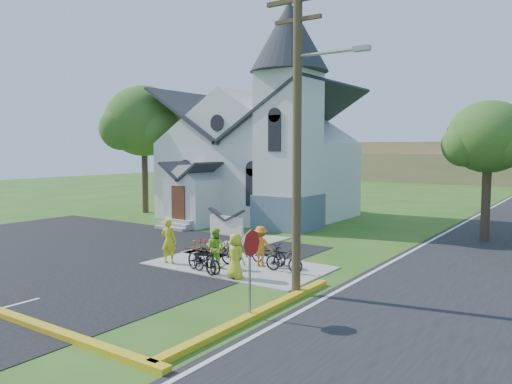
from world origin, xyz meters
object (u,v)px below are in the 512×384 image
Objects in this scene: cyclist_3 at (261,246)px; bike_0 at (215,251)px; cyclist_4 at (236,256)px; church_sign at (226,226)px; bike_2 at (202,259)px; utility_pole at (299,125)px; cyclist_0 at (169,241)px; cyclist_1 at (215,248)px; bike_3 at (284,260)px; stop_sign at (251,255)px; bike_4 at (268,253)px; bike_1 at (207,261)px; cyclist_2 at (237,255)px.

bike_0 is at bearing -0.30° from cyclist_3.
cyclist_4 is (2.10, -1.43, 0.34)m from bike_0.
church_sign is 4.98m from bike_2.
utility_pole is 5.56× the size of cyclist_0.
utility_pole is 6.44m from cyclist_1.
bike_3 is at bearing 130.79° from utility_pole.
utility_pole is at bearing -120.64° from bike_0.
bike_3 is 2.02m from cyclist_4.
bike_3 is at bearing 111.15° from stop_sign.
bike_3 is (2.52, 1.75, -0.04)m from bike_2.
bike_2 is at bearing 157.00° from bike_4.
church_sign is 1.21× the size of bike_0.
cyclist_2 reaches higher than bike_1.
cyclist_2 is 0.98× the size of cyclist_4.
cyclist_4 is (-0.95, -1.75, 0.35)m from bike_3.
cyclist_3 is (1.25, 2.08, 0.28)m from bike_2.
church_sign is 1.22× the size of cyclist_0.
cyclist_2 is at bearing -73.99° from bike_1.
bike_1 is 2.34m from cyclist_3.
cyclist_2 reaches higher than cyclist_3.
cyclist_4 is at bearing -82.05° from bike_1.
cyclist_4 is (3.65, -0.38, -0.09)m from cyclist_0.
stop_sign is 1.43× the size of bike_4.
cyclist_3 is 0.91× the size of bike_4.
bike_2 is (2.08, -0.38, -0.39)m from cyclist_0.
cyclist_0 is 1.14× the size of cyclist_3.
cyclist_2 reaches higher than bike_3.
church_sign is 5.50m from bike_3.
cyclist_4 is (0.32, -2.08, 0.02)m from cyclist_3.
cyclist_1 is 0.89× the size of bike_4.
bike_1 is 2.88m from bike_3.
cyclist_2 is (1.56, -0.72, 0.03)m from cyclist_1.
utility_pole is 5.59m from bike_3.
bike_4 is at bearing -11.66° from bike_2.
stop_sign reaches higher than cyclist_4.
bike_3 is at bearing -107.66° from cyclist_4.
bike_3 is at bearing 145.12° from cyclist_3.
cyclist_3 is 2.10m from cyclist_4.
stop_sign is 6.71m from bike_0.
cyclist_2 is at bearing -132.79° from bike_0.
cyclist_2 is 0.20m from cyclist_4.
utility_pole is at bearing 91.49° from stop_sign.
bike_3 is (2.60, 0.86, -0.31)m from cyclist_1.
cyclist_1 is 0.97× the size of cyclist_3.
cyclist_1 is at bearing 27.20° from bike_1.
church_sign is 1.39× the size of cyclist_3.
bike_4 is (-0.21, 2.45, -0.36)m from cyclist_4.
cyclist_0 is 0.99× the size of bike_0.
bike_1 is at bearing 10.77° from cyclist_4.
cyclist_1 is 0.99× the size of bike_3.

